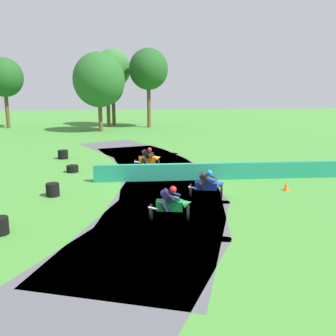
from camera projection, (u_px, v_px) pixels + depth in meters
ground_plane at (167, 180)px, 20.16m from camera, size 120.00×120.00×0.00m
track_asphalt at (146, 181)px, 20.06m from camera, size 9.70×31.30×0.01m
safety_barrier at (267, 170)px, 20.52m from camera, size 18.79×0.73×0.90m
motorcycle_lead_green at (172, 204)px, 14.04m from camera, size 1.71×0.96×1.43m
motorcycle_chase_blue at (208, 184)px, 16.92m from camera, size 1.70×1.08×1.43m
motorcycle_trailing_orange at (148, 159)px, 22.71m from camera, size 1.68×0.82×1.43m
tire_stack_near at (0, 226)px, 12.82m from camera, size 0.58×0.58×0.60m
tire_stack_mid_a at (53, 190)px, 17.24m from camera, size 0.61×0.61×0.60m
tire_stack_mid_b at (72, 169)px, 22.02m from camera, size 0.69×0.69×0.40m
tire_stack_far at (63, 154)px, 26.01m from camera, size 0.69×0.69×0.60m
traffic_cone at (286, 186)px, 18.17m from camera, size 0.28×0.28×0.44m
tree_far_left at (4, 78)px, 43.46m from camera, size 4.30×4.30×8.16m
tree_far_right at (112, 69)px, 46.16m from camera, size 4.47×4.47×9.36m
tree_mid_rise at (108, 88)px, 45.33m from camera, size 3.79×3.79×6.71m
tree_behind_barrier at (99, 80)px, 40.25m from camera, size 5.57×5.57×8.50m
tree_distant at (149, 69)px, 44.08m from camera, size 4.60×4.60×9.29m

